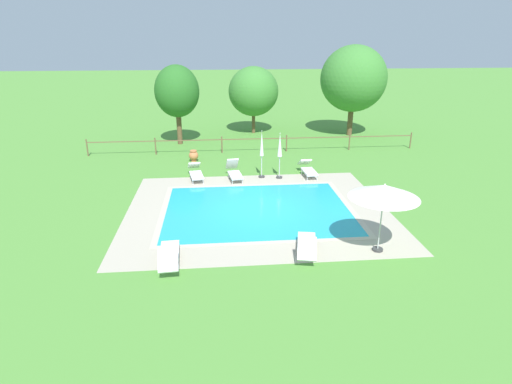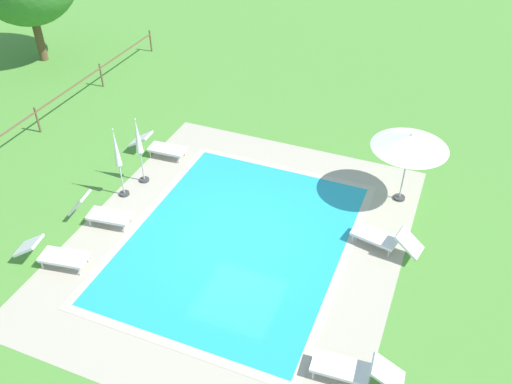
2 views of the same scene
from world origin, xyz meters
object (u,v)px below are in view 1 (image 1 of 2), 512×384
object	(u,v)px
sun_lounger_north_end	(234,172)
patio_umbrella_closed_row_west	(280,149)
sun_lounger_south_near_corner	(196,172)
tree_west_mid	(353,79)
patio_umbrella_open_foreground	(384,192)
terracotta_urn_near_fence	(194,155)
sun_lounger_north_far	(308,169)
tree_centre	(253,91)
sun_lounger_north_near_steps	(307,244)
sun_lounger_north_mid	(169,253)
patio_umbrella_closed_row_mid_east	(262,149)
tree_far_west	(177,92)

from	to	relation	value
sun_lounger_north_end	patio_umbrella_closed_row_west	world-z (taller)	patio_umbrella_closed_row_west
sun_lounger_south_near_corner	tree_west_mid	size ratio (longest dim) A/B	0.33
sun_lounger_north_end	sun_lounger_south_near_corner	size ratio (longest dim) A/B	0.92
sun_lounger_north_end	patio_umbrella_open_foreground	distance (m)	9.43
terracotta_urn_near_fence	patio_umbrella_open_foreground	bearing A→B (deg)	-59.77
sun_lounger_north_far	tree_centre	bearing A→B (deg)	100.23
sun_lounger_north_far	patio_umbrella_open_foreground	size ratio (longest dim) A/B	0.85
patio_umbrella_open_foreground	terracotta_urn_near_fence	bearing A→B (deg)	120.23
sun_lounger_north_near_steps	terracotta_urn_near_fence	distance (m)	12.31
sun_lounger_south_near_corner	sun_lounger_north_near_steps	bearing A→B (deg)	-64.06
tree_west_mid	sun_lounger_north_near_steps	bearing A→B (deg)	-111.49
sun_lounger_south_near_corner	tree_centre	distance (m)	11.70
sun_lounger_south_near_corner	tree_west_mid	distance (m)	14.77
terracotta_urn_near_fence	sun_lounger_south_near_corner	bearing A→B (deg)	-85.50
sun_lounger_north_near_steps	sun_lounger_north_mid	distance (m)	4.51
patio_umbrella_closed_row_west	sun_lounger_north_end	bearing A→B (deg)	178.77
sun_lounger_south_near_corner	terracotta_urn_near_fence	bearing A→B (deg)	94.50
sun_lounger_south_near_corner	patio_umbrella_open_foreground	xyz separation A→B (m)	(6.48, -8.27, 1.79)
patio_umbrella_open_foreground	sun_lounger_south_near_corner	bearing A→B (deg)	128.09
patio_umbrella_closed_row_mid_east	terracotta_urn_near_fence	distance (m)	5.06
sun_lounger_north_end	patio_umbrella_open_foreground	world-z (taller)	patio_umbrella_open_foreground
sun_lounger_north_mid	sun_lounger_south_near_corner	xyz separation A→B (m)	(0.49, 8.49, 0.00)
sun_lounger_north_far	patio_umbrella_closed_row_west	xyz separation A→B (m)	(-1.56, -0.28, 1.17)
sun_lounger_north_near_steps	patio_umbrella_closed_row_west	xyz separation A→B (m)	(0.26, 8.02, 1.16)
sun_lounger_north_near_steps	patio_umbrella_closed_row_mid_east	distance (m)	8.33
sun_lounger_south_near_corner	patio_umbrella_closed_row_mid_east	xyz separation A→B (m)	(3.38, -0.03, 1.16)
sun_lounger_north_mid	sun_lounger_north_near_steps	bearing A→B (deg)	2.99
tree_west_mid	tree_centre	bearing A→B (deg)	168.46
sun_lounger_north_mid	patio_umbrella_open_foreground	world-z (taller)	patio_umbrella_open_foreground
sun_lounger_north_near_steps	tree_far_west	size ratio (longest dim) A/B	0.40
sun_lounger_north_far	sun_lounger_north_near_steps	bearing A→B (deg)	-102.33
sun_lounger_north_end	tree_centre	xyz separation A→B (m)	(1.95, 10.86, 2.69)
patio_umbrella_closed_row_west	tree_far_west	size ratio (longest dim) A/B	0.46
sun_lounger_north_near_steps	patio_umbrella_closed_row_mid_east	world-z (taller)	patio_umbrella_closed_row_mid_east
terracotta_urn_near_fence	tree_far_west	world-z (taller)	tree_far_west
sun_lounger_north_mid	patio_umbrella_open_foreground	bearing A→B (deg)	1.78
sun_lounger_north_mid	tree_far_west	world-z (taller)	tree_far_west
sun_lounger_north_far	patio_umbrella_open_foreground	bearing A→B (deg)	-85.52
patio_umbrella_open_foreground	sun_lounger_north_mid	bearing A→B (deg)	-178.22
sun_lounger_north_mid	patio_umbrella_closed_row_west	world-z (taller)	patio_umbrella_closed_row_west
sun_lounger_north_end	tree_west_mid	size ratio (longest dim) A/B	0.30
terracotta_urn_near_fence	tree_centre	bearing A→B (deg)	60.57
sun_lounger_north_near_steps	tree_west_mid	world-z (taller)	tree_west_mid
sun_lounger_north_far	tree_centre	world-z (taller)	tree_centre
tree_far_west	sun_lounger_north_near_steps	bearing A→B (deg)	-71.37
patio_umbrella_closed_row_west	sun_lounger_north_near_steps	bearing A→B (deg)	-91.85
sun_lounger_north_mid	terracotta_urn_near_fence	distance (m)	11.78
tree_centre	sun_lounger_north_far	bearing A→B (deg)	-79.77
terracotta_urn_near_fence	tree_centre	distance (m)	8.91
patio_umbrella_closed_row_west	patio_umbrella_closed_row_mid_east	xyz separation A→B (m)	(-0.89, 0.20, -0.01)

